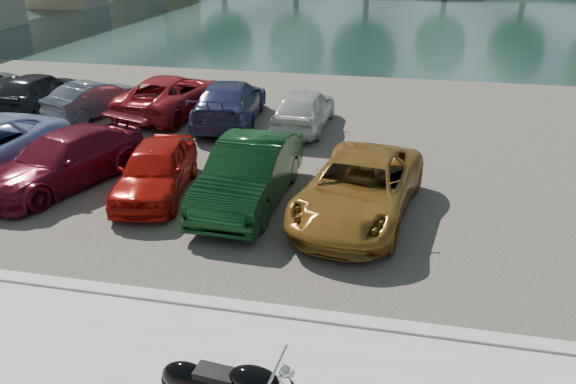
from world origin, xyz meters
name	(u,v)px	position (x,y,z in m)	size (l,w,h in m)	color
kerb	(250,309)	(0.00, 2.00, 0.07)	(60.00, 0.30, 0.14)	#B7B4AC
parking_lot	(326,141)	(0.00, 11.00, 0.02)	(60.00, 18.00, 0.04)	#443F37
river	(380,19)	(0.00, 40.00, 0.00)	(120.00, 40.00, 0.00)	#1A2F2E
car_3	(64,160)	(-6.06, 6.28, 0.70)	(1.86, 4.58, 1.33)	maroon
car_4	(156,169)	(-3.52, 6.18, 0.69)	(1.53, 3.81, 1.30)	#B3120B
car_5	(249,173)	(-1.15, 6.19, 0.79)	(1.59, 4.56, 1.50)	#0D3315
car_6	(359,188)	(1.47, 6.01, 0.73)	(2.28, 4.94, 1.37)	#936122
car_8	(38,90)	(-10.91, 12.36, 0.72)	(1.61, 4.00, 1.36)	black
car_9	(96,98)	(-8.37, 12.01, 0.65)	(1.29, 3.71, 1.22)	slate
car_10	(171,95)	(-5.83, 12.74, 0.74)	(2.31, 5.01, 1.39)	#AA1C21
car_11	(230,102)	(-3.51, 12.22, 0.76)	(2.00, 4.93, 1.43)	navy
car_12	(304,108)	(-0.91, 12.08, 0.72)	(1.60, 3.99, 1.36)	silver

